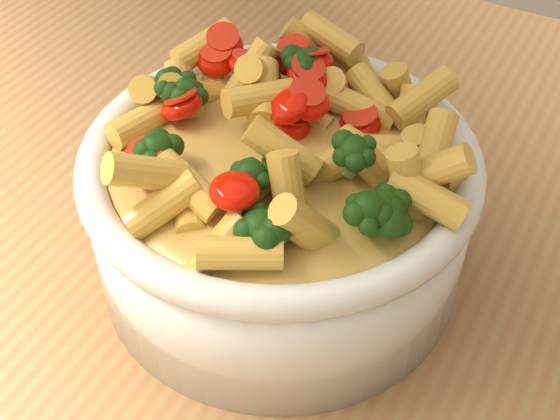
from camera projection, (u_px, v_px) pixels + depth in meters
The scene contains 3 objects.
table at pixel (238, 310), 0.64m from camera, with size 1.20×0.80×0.90m.
serving_bowl at pixel (280, 209), 0.50m from camera, with size 0.25×0.25×0.11m.
pasta_salad at pixel (280, 127), 0.45m from camera, with size 0.19×0.19×0.04m.
Camera 1 is at (0.22, -0.34, 1.29)m, focal length 50.00 mm.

